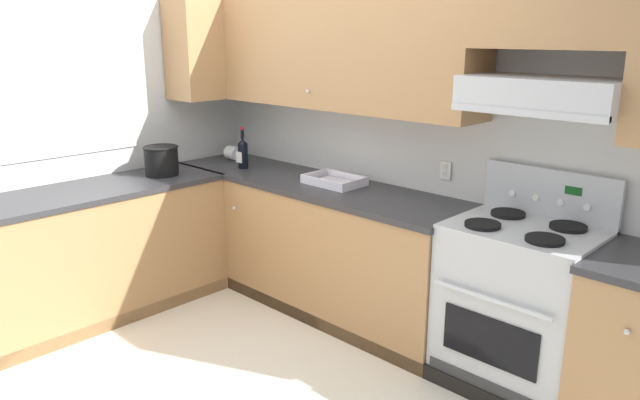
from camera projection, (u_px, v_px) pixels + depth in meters
name	position (u px, v px, depth m)	size (l,w,h in m)	color
ground_plane	(197.00, 384.00, 3.40)	(7.04, 7.04, 0.00)	beige
wall_back	(422.00, 105.00, 3.80)	(4.68, 0.57, 2.55)	silver
wall_left	(83.00, 117.00, 4.26)	(0.47, 4.00, 2.55)	silver
counter_back_run	(343.00, 253.00, 4.15)	(3.60, 0.65, 0.91)	#A87A4C
counter_left_run	(87.00, 255.00, 4.11)	(0.63, 1.91, 0.91)	#A87A4C
stove	(518.00, 306.00, 3.29)	(0.76, 0.62, 1.20)	#B7BABC
wine_bottle	(243.00, 153.00, 4.60)	(0.08, 0.08, 0.32)	black
bowl	(334.00, 182.00, 4.14)	(0.39, 0.27, 0.06)	silver
bucket	(161.00, 160.00, 4.39)	(0.26, 0.26, 0.21)	black
paper_towel_roll	(233.00, 153.00, 4.94)	(0.12, 0.11, 0.11)	white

